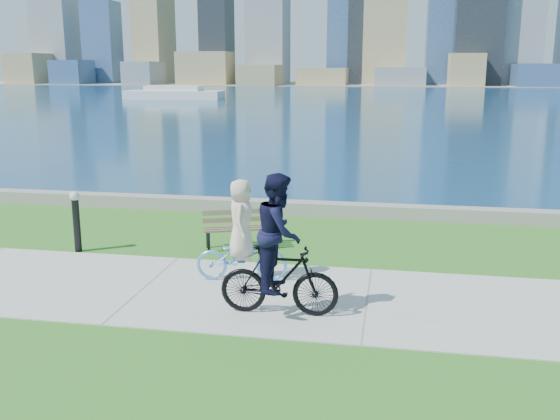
{
  "coord_description": "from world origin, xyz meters",
  "views": [
    {
      "loc": [
        0.37,
        -10.1,
        3.93
      ],
      "look_at": [
        -1.86,
        1.93,
        1.1
      ],
      "focal_mm": 40.0,
      "sensor_mm": 36.0,
      "label": 1
    }
  ],
  "objects_px": {
    "bollard_lamp": "(76,217)",
    "cyclist_woman": "(241,243)",
    "park_bench": "(239,225)",
    "cyclist_man": "(279,257)"
  },
  "relations": [
    {
      "from": "bollard_lamp",
      "to": "cyclist_woman",
      "type": "distance_m",
      "value": 4.13
    },
    {
      "from": "park_bench",
      "to": "bollard_lamp",
      "type": "height_order",
      "value": "bollard_lamp"
    },
    {
      "from": "cyclist_woman",
      "to": "cyclist_man",
      "type": "relative_size",
      "value": 0.83
    },
    {
      "from": "park_bench",
      "to": "bollard_lamp",
      "type": "xyz_separation_m",
      "value": [
        -3.36,
        -0.94,
        0.26
      ]
    },
    {
      "from": "cyclist_woman",
      "to": "cyclist_man",
      "type": "height_order",
      "value": "cyclist_man"
    },
    {
      "from": "bollard_lamp",
      "to": "cyclist_woman",
      "type": "relative_size",
      "value": 0.7
    },
    {
      "from": "bollard_lamp",
      "to": "cyclist_man",
      "type": "height_order",
      "value": "cyclist_man"
    },
    {
      "from": "park_bench",
      "to": "cyclist_woman",
      "type": "height_order",
      "value": "cyclist_woman"
    },
    {
      "from": "park_bench",
      "to": "cyclist_woman",
      "type": "relative_size",
      "value": 0.87
    },
    {
      "from": "park_bench",
      "to": "bollard_lamp",
      "type": "distance_m",
      "value": 3.5
    }
  ]
}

